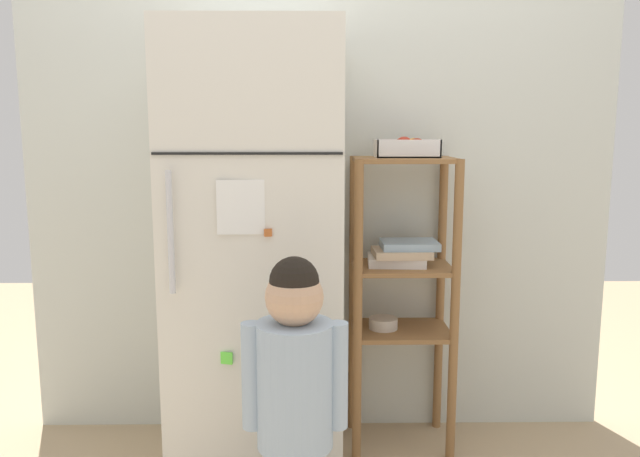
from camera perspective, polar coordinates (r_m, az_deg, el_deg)
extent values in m
cube|color=silver|center=(2.68, -0.01, 4.11)|extent=(2.49, 0.03, 2.17)
cube|color=silver|center=(2.36, -5.63, -2.74)|extent=(0.61, 0.67, 1.67)
cube|color=black|center=(1.98, -6.63, 6.80)|extent=(0.60, 0.01, 0.01)
cylinder|color=silver|center=(2.02, -13.46, -0.36)|extent=(0.02, 0.02, 0.39)
cube|color=white|center=(1.99, -7.24, 1.93)|extent=(0.15, 0.01, 0.17)
cube|color=#1BA3DD|center=(2.12, -5.46, -12.70)|extent=(0.04, 0.02, 0.04)
cube|color=red|center=(2.08, -4.39, -9.80)|extent=(0.04, 0.01, 0.04)
cube|color=#63EC41|center=(2.12, -8.50, -11.59)|extent=(0.04, 0.02, 0.04)
cube|color=#C2612B|center=(2.00, -4.76, -0.38)|extent=(0.03, 0.02, 0.02)
cylinder|color=#9EB2C6|center=(1.88, -2.30, -14.03)|extent=(0.22, 0.22, 0.37)
sphere|color=#9EB2C6|center=(1.88, -2.28, -8.25)|extent=(0.10, 0.10, 0.10)
sphere|color=tan|center=(1.79, -2.36, -6.28)|extent=(0.17, 0.17, 0.17)
sphere|color=black|center=(1.78, -2.37, -4.84)|extent=(0.14, 0.14, 0.14)
cylinder|color=#9EB2C6|center=(1.87, -6.18, -13.19)|extent=(0.06, 0.06, 0.32)
cylinder|color=#9EB2C6|center=(1.87, 1.58, -13.22)|extent=(0.06, 0.06, 0.32)
cylinder|color=olive|center=(2.45, 3.45, -7.86)|extent=(0.04, 0.04, 1.20)
cylinder|color=olive|center=(2.51, 12.17, -7.67)|extent=(0.04, 0.04, 1.20)
cylinder|color=olive|center=(2.72, 3.02, -6.16)|extent=(0.04, 0.04, 1.20)
cylinder|color=olive|center=(2.77, 10.90, -6.03)|extent=(0.04, 0.04, 1.20)
cube|color=olive|center=(2.51, 7.68, 6.23)|extent=(0.40, 0.30, 0.02)
cube|color=olive|center=(2.57, 7.48, -3.53)|extent=(0.40, 0.30, 0.02)
cube|color=olive|center=(2.64, 7.36, -9.20)|extent=(0.40, 0.30, 0.02)
cube|color=white|center=(2.57, 6.95, -2.89)|extent=(0.24, 0.19, 0.04)
cube|color=#C6AD8E|center=(2.55, 7.43, -2.21)|extent=(0.23, 0.18, 0.03)
cube|color=#99B2C6|center=(2.57, 8.12, -1.46)|extent=(0.23, 0.17, 0.03)
cylinder|color=beige|center=(2.62, 5.78, -8.57)|extent=(0.12, 0.12, 0.05)
cube|color=white|center=(2.53, 7.86, 6.51)|extent=(0.25, 0.16, 0.01)
cube|color=white|center=(2.45, 8.14, 7.19)|extent=(0.25, 0.01, 0.07)
cube|color=white|center=(2.60, 7.63, 7.30)|extent=(0.25, 0.01, 0.07)
cube|color=white|center=(2.51, 5.11, 7.28)|extent=(0.01, 0.16, 0.07)
cube|color=white|center=(2.55, 10.61, 7.19)|extent=(0.01, 0.16, 0.07)
sphere|color=#A72918|center=(2.55, 7.66, 7.46)|extent=(0.08, 0.08, 0.08)
sphere|color=maroon|center=(2.51, 8.80, 7.35)|extent=(0.07, 0.07, 0.07)
sphere|color=#B5280B|center=(2.50, 7.08, 7.29)|extent=(0.06, 0.06, 0.06)
sphere|color=orange|center=(2.54, 8.56, 7.36)|extent=(0.07, 0.07, 0.07)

